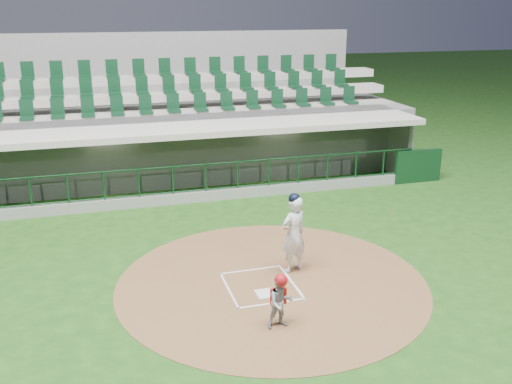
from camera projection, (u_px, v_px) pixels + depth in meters
ground at (257, 281)px, 13.35m from camera, size 120.00×120.00×0.00m
dirt_circle at (272, 282)px, 13.25m from camera, size 7.20×7.20×0.01m
home_plate at (266, 293)px, 12.71m from camera, size 0.43×0.43×0.02m
batter_box_chalk at (261, 286)px, 13.07m from camera, size 1.55×1.80×0.01m
dugout_structure at (196, 159)px, 20.22m from camera, size 16.40×3.70×3.00m
seating_deck at (181, 129)px, 22.86m from camera, size 17.00×6.72×5.15m
batter at (294, 233)px, 13.53m from camera, size 0.94×0.98×1.97m
catcher at (281, 301)px, 11.25m from camera, size 0.55×0.44×1.16m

